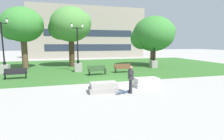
{
  "coord_description": "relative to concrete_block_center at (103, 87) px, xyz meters",
  "views": [
    {
      "loc": [
        -3.45,
        -13.11,
        3.05
      ],
      "look_at": [
        -0.24,
        -1.4,
        1.2
      ],
      "focal_mm": 28.0,
      "sensor_mm": 36.0,
      "label": 1
    }
  ],
  "objects": [
    {
      "name": "person_skateboarder",
      "position": [
        1.58,
        -0.65,
        0.67
      ],
      "size": [
        0.28,
        0.58,
        1.71
      ],
      "color": "#28282D",
      "rests_on": "ground"
    },
    {
      "name": "concrete_block_center",
      "position": [
        0.0,
        0.0,
        0.0
      ],
      "size": [
        1.8,
        0.9,
        0.64
      ],
      "color": "#9E9991",
      "rests_on": "ground"
    },
    {
      "name": "skateboard",
      "position": [
        1.1,
        -0.62,
        -0.22
      ],
      "size": [
        1.03,
        0.5,
        0.14
      ],
      "color": "#2D4C75",
      "rests_on": "ground"
    },
    {
      "name": "building_facade_distant",
      "position": [
        3.14,
        27.13,
        5.09
      ],
      "size": [
        24.52,
        1.03,
        10.81
      ],
      "color": "gray",
      "rests_on": "ground"
    },
    {
      "name": "lamp_post_right",
      "position": [
        -8.19,
        9.4,
        0.82
      ],
      "size": [
        1.32,
        0.8,
        5.5
      ],
      "color": "gray",
      "rests_on": "grass_lawn"
    },
    {
      "name": "park_bench_far_left",
      "position": [
        0.72,
        6.05,
        0.23
      ],
      "size": [
        1.85,
        0.75,
        0.9
      ],
      "color": "#284723",
      "rests_on": "grass_lawn"
    },
    {
      "name": "tree_near_right",
      "position": [
        -6.9,
        12.37,
        4.82
      ],
      "size": [
        4.95,
        4.71,
        7.2
      ],
      "color": "brown",
      "rests_on": "grass_lawn"
    },
    {
      "name": "lamp_post_left",
      "position": [
        8.57,
        9.3,
        0.71
      ],
      "size": [
        1.32,
        0.8,
        4.87
      ],
      "color": "gray",
      "rests_on": "grass_lawn"
    },
    {
      "name": "park_bench_near_right",
      "position": [
        -6.42,
        6.08,
        0.23
      ],
      "size": [
        1.84,
        0.7,
        0.9
      ],
      "color": "black",
      "rests_on": "grass_lawn"
    },
    {
      "name": "grass_lawn",
      "position": [
        1.15,
        12.63,
        -0.3
      ],
      "size": [
        40.0,
        20.0,
        0.02
      ],
      "primitive_type": "cube",
      "color": "#336628",
      "rests_on": "ground"
    },
    {
      "name": "tree_far_right",
      "position": [
        -1.39,
        13.28,
        5.1
      ],
      "size": [
        5.49,
        5.23,
        7.7
      ],
      "color": "#42301E",
      "rests_on": "grass_lawn"
    },
    {
      "name": "concrete_block_left",
      "position": [
        3.29,
        0.58,
        0.0
      ],
      "size": [
        1.8,
        0.9,
        0.64
      ],
      "color": "#BCB7B2",
      "rests_on": "ground"
    },
    {
      "name": "tree_far_left",
      "position": [
        9.2,
        10.82,
        3.95
      ],
      "size": [
        5.69,
        5.42,
        6.61
      ],
      "color": "brown",
      "rests_on": "grass_lawn"
    },
    {
      "name": "ground_plane",
      "position": [
        1.15,
        2.63,
        -0.31
      ],
      "size": [
        140.0,
        140.0,
        0.0
      ],
      "primitive_type": "plane",
      "color": "#A3A09B"
    },
    {
      "name": "lamp_post_center",
      "position": [
        -0.88,
        8.65,
        0.75
      ],
      "size": [
        1.32,
        0.8,
        5.13
      ],
      "color": "gray",
      "rests_on": "grass_lawn"
    },
    {
      "name": "park_bench_near_left",
      "position": [
        3.6,
        6.81,
        0.23
      ],
      "size": [
        1.81,
        0.56,
        0.9
      ],
      "color": "brown",
      "rests_on": "grass_lawn"
    }
  ]
}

